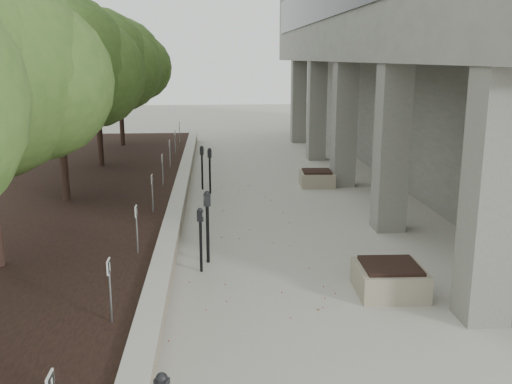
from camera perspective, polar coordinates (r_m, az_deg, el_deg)
name	(u,v)px	position (r m, az deg, el deg)	size (l,w,h in m)	color
ground	(277,358)	(8.37, 2.13, -16.25)	(90.00, 90.00, 0.00)	#AFAAA1
retaining_wall	(180,195)	(16.72, -7.56, -0.26)	(0.39, 26.00, 0.50)	tan
planting_bed	(51,199)	(17.34, -19.77, -0.62)	(7.00, 26.00, 0.40)	black
crabapple_tree_3	(59,98)	(15.77, -19.07, 8.89)	(4.60, 4.00, 5.44)	#385A22
crabapple_tree_4	(97,88)	(20.64, -15.60, 9.98)	(4.60, 4.00, 5.44)	#385A22
crabapple_tree_5	(120,82)	(25.56, -13.45, 10.64)	(4.60, 4.00, 5.44)	#385A22
parking_sign_2	(110,291)	(8.52, -14.35, -9.55)	(0.04, 0.22, 0.96)	black
parking_sign_3	(137,230)	(11.31, -11.80, -3.69)	(0.04, 0.22, 0.96)	black
parking_sign_4	(152,194)	(14.19, -10.29, -0.18)	(0.04, 0.22, 0.96)	black
parking_sign_5	(163,170)	(17.11, -9.29, 2.14)	(0.04, 0.22, 0.96)	black
parking_sign_6	(170,154)	(20.06, -8.58, 3.78)	(0.04, 0.22, 0.96)	black
parking_sign_7	(175,142)	(23.02, -8.05, 5.00)	(0.04, 0.22, 0.96)	black
parking_sign_8	(179,132)	(25.98, -7.65, 5.95)	(0.04, 0.22, 0.96)	black
parking_meter_2	(208,227)	(11.70, -4.85, -3.50)	(0.15, 0.11, 1.52)	black
parking_meter_3	(201,240)	(11.24, -5.53, -4.78)	(0.13, 0.09, 1.31)	black
parking_meter_4	(210,171)	(17.69, -4.63, 2.11)	(0.14, 0.10, 1.44)	black
parking_meter_5	(202,168)	(18.29, -5.40, 2.43)	(0.14, 0.10, 1.42)	black
planter_front	(390,278)	(10.60, 13.19, -8.39)	(1.17, 1.17, 0.55)	tan
planter_back	(317,178)	(18.95, 6.07, 1.40)	(1.10, 1.10, 0.51)	tan
berry_scatter	(248,245)	(12.93, -0.79, -5.29)	(3.30, 14.10, 0.02)	#97210B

